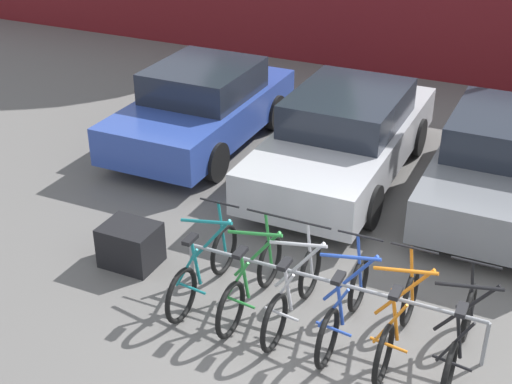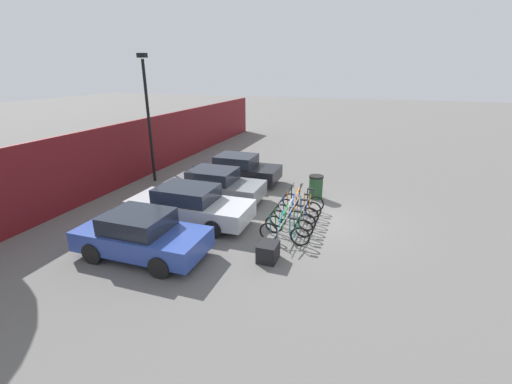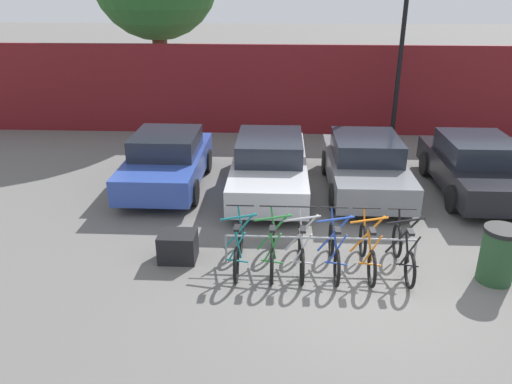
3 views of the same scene
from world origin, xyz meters
The scene contains 16 objects.
ground_plane centered at (0.00, 0.00, 0.00)m, with size 120.00×120.00×0.00m, color #605E5B.
hoarding_wall centered at (0.00, 9.50, 1.50)m, with size 36.00×0.16×3.01m, color maroon.
bike_rack centered at (-0.66, 0.68, 0.48)m, with size 3.54×0.04×0.57m.
bicycle_teal centered at (-2.16, 0.53, 0.38)m, with size 0.68×1.71×1.05m.
bicycle_green centered at (-1.54, 0.53, 0.38)m, with size 0.68×1.71×1.05m.
bicycle_silver centered at (-1.01, 0.53, 0.38)m, with size 0.68×1.71×1.05m.
bicycle_blue centered at (-0.41, 0.53, 0.38)m, with size 0.68×1.71×1.05m.
bicycle_orange centered at (0.19, 0.53, 0.38)m, with size 0.68×1.71×1.05m.
bicycle_black centered at (0.84, 0.53, 0.38)m, with size 0.68×1.71×1.05m.
car_blue centered at (-4.31, 4.41, 0.69)m, with size 1.91×3.94×1.40m.
car_silver centered at (-1.69, 4.25, 0.69)m, with size 1.91×4.54×1.40m.
car_grey centered at (0.70, 4.35, 0.69)m, with size 1.91×4.11×1.40m.
car_black centered at (3.41, 4.37, 0.69)m, with size 1.91×4.11×1.40m.
lamp_post centered at (2.23, 8.50, 3.41)m, with size 0.24×0.44×6.11m.
trash_bin centered at (2.40, 0.27, 0.52)m, with size 0.63×0.63×1.03m.
cargo_crate centered at (-3.33, 0.72, 0.28)m, with size 0.70×0.56×0.55m, color black.
Camera 3 is at (-1.44, -7.50, 4.89)m, focal length 35.00 mm.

